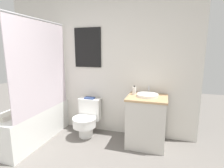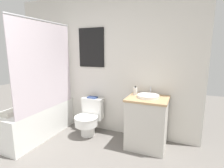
{
  "view_description": "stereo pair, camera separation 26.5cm",
  "coord_description": "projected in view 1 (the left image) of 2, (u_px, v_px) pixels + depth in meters",
  "views": [
    {
      "loc": [
        1.19,
        -0.69,
        1.52
      ],
      "look_at": [
        0.42,
        1.83,
        1.01
      ],
      "focal_mm": 28.0,
      "sensor_mm": 36.0,
      "label": 1
    },
    {
      "loc": [
        1.44,
        -0.6,
        1.52
      ],
      "look_at": [
        0.42,
        1.83,
        1.01
      ],
      "focal_mm": 28.0,
      "sensor_mm": 36.0,
      "label": 2
    }
  ],
  "objects": [
    {
      "name": "toilet",
      "position": [
        87.0,
        118.0,
        3.14
      ],
      "size": [
        0.41,
        0.54,
        0.65
      ],
      "color": "white",
      "rests_on": "ground_plane"
    },
    {
      "name": "book_on_tank",
      "position": [
        90.0,
        98.0,
        3.2
      ],
      "size": [
        0.18,
        0.12,
        0.02
      ],
      "color": "#33477F",
      "rests_on": "toilet"
    },
    {
      "name": "vanity",
      "position": [
        146.0,
        121.0,
        2.8
      ],
      "size": [
        0.62,
        0.55,
        0.81
      ],
      "color": "beige",
      "rests_on": "ground_plane"
    },
    {
      "name": "soap_bottle",
      "position": [
        134.0,
        91.0,
        2.84
      ],
      "size": [
        0.06,
        0.06,
        0.15
      ],
      "color": "silver",
      "rests_on": "vanity"
    },
    {
      "name": "sink",
      "position": [
        147.0,
        95.0,
        2.74
      ],
      "size": [
        0.34,
        0.37,
        0.13
      ],
      "color": "white",
      "rests_on": "vanity"
    },
    {
      "name": "wall_back",
      "position": [
        98.0,
        65.0,
        3.2
      ],
      "size": [
        3.52,
        0.07,
        2.5
      ],
      "color": "silver",
      "rests_on": "ground_plane"
    },
    {
      "name": "shower_area",
      "position": [
        32.0,
        122.0,
        2.98
      ],
      "size": [
        0.61,
        1.38,
        1.98
      ],
      "color": "white",
      "rests_on": "ground_plane"
    }
  ]
}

